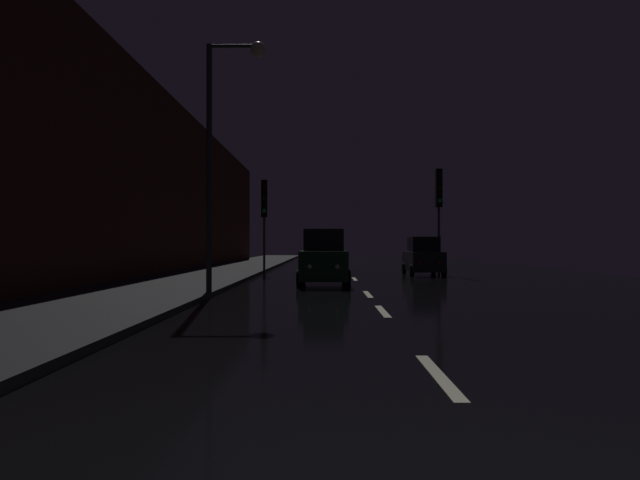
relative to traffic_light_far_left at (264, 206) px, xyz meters
name	(u,v)px	position (x,y,z in m)	size (l,w,h in m)	color
ground	(350,275)	(4.38, -0.38, -3.49)	(25.77, 84.00, 0.02)	black
sidewalk_left	(218,273)	(-2.30, -0.38, -3.40)	(4.40, 84.00, 0.15)	#28282B
building_facade_left	(144,178)	(-4.90, -3.88, 0.97)	(0.80, 63.00, 8.90)	#472319
lane_centerline	(358,284)	(4.38, -7.06, -3.47)	(0.16, 30.69, 0.01)	beige
traffic_light_far_left	(264,206)	(0.00, 0.00, 0.00)	(0.33, 0.47, 4.80)	#38383A
traffic_light_far_right	(439,197)	(8.77, -0.73, 0.37)	(0.31, 0.46, 5.26)	#38383A
streetlamp_overhead	(225,128)	(0.25, -12.52, 1.34)	(1.70, 0.44, 7.28)	#2D2D30
car_approaching_headlights	(324,259)	(3.05, -7.34, -2.53)	(1.90, 4.11, 2.07)	#0F3819
car_parked_right_far	(423,257)	(7.97, -0.79, -2.62)	(1.72, 3.72, 1.88)	black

